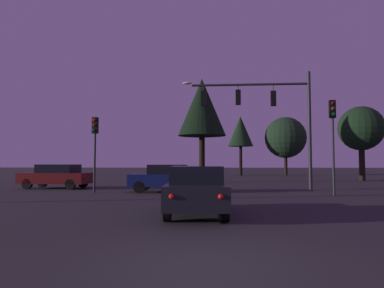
{
  "coord_description": "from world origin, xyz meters",
  "views": [
    {
      "loc": [
        0.13,
        -5.39,
        1.63
      ],
      "look_at": [
        -1.32,
        19.47,
        2.99
      ],
      "focal_mm": 32.01,
      "sensor_mm": 36.0,
      "label": 1
    }
  ],
  "objects_px": {
    "tree_center_horizon": "(241,132)",
    "traffic_light_corner_right": "(95,139)",
    "traffic_signal_mast_arm": "(267,108)",
    "tree_right_cluster": "(285,138)",
    "tree_behind_sign": "(202,108)",
    "traffic_light_corner_left": "(333,128)",
    "tree_left_far": "(361,129)",
    "car_crossing_right": "(57,176)",
    "car_nearside_lane": "(197,189)",
    "car_crossing_left": "(166,178)"
  },
  "relations": [
    {
      "from": "traffic_light_corner_left",
      "to": "traffic_signal_mast_arm",
      "type": "bearing_deg",
      "value": 133.19
    },
    {
      "from": "tree_left_far",
      "to": "tree_right_cluster",
      "type": "xyz_separation_m",
      "value": [
        -4.19,
        12.61,
        0.13
      ]
    },
    {
      "from": "car_crossing_left",
      "to": "tree_behind_sign",
      "type": "bearing_deg",
      "value": 79.16
    },
    {
      "from": "car_nearside_lane",
      "to": "tree_right_cluster",
      "type": "bearing_deg",
      "value": 73.57
    },
    {
      "from": "car_nearside_lane",
      "to": "traffic_signal_mast_arm",
      "type": "bearing_deg",
      "value": 68.47
    },
    {
      "from": "tree_center_horizon",
      "to": "tree_left_far",
      "type": "bearing_deg",
      "value": -49.92
    },
    {
      "from": "car_crossing_left",
      "to": "tree_center_horizon",
      "type": "distance_m",
      "value": 26.23
    },
    {
      "from": "tree_right_cluster",
      "to": "traffic_light_corner_left",
      "type": "bearing_deg",
      "value": -97.2
    },
    {
      "from": "traffic_light_corner_left",
      "to": "traffic_light_corner_right",
      "type": "xyz_separation_m",
      "value": [
        -12.53,
        1.0,
        -0.42
      ]
    },
    {
      "from": "tree_center_horizon",
      "to": "car_nearside_lane",
      "type": "bearing_deg",
      "value": -97.15
    },
    {
      "from": "traffic_light_corner_left",
      "to": "tree_right_cluster",
      "type": "xyz_separation_m",
      "value": [
        3.44,
        27.26,
        1.51
      ]
    },
    {
      "from": "car_crossing_left",
      "to": "traffic_light_corner_left",
      "type": "bearing_deg",
      "value": -10.16
    },
    {
      "from": "traffic_light_corner_left",
      "to": "tree_behind_sign",
      "type": "distance_m",
      "value": 13.05
    },
    {
      "from": "traffic_light_corner_left",
      "to": "tree_right_cluster",
      "type": "bearing_deg",
      "value": 82.8
    },
    {
      "from": "car_nearside_lane",
      "to": "tree_behind_sign",
      "type": "distance_m",
      "value": 18.18
    },
    {
      "from": "traffic_light_corner_left",
      "to": "car_crossing_left",
      "type": "height_order",
      "value": "traffic_light_corner_left"
    },
    {
      "from": "tree_left_far",
      "to": "car_crossing_left",
      "type": "bearing_deg",
      "value": -141.17
    },
    {
      "from": "traffic_signal_mast_arm",
      "to": "tree_behind_sign",
      "type": "height_order",
      "value": "tree_behind_sign"
    },
    {
      "from": "tree_right_cluster",
      "to": "tree_center_horizon",
      "type": "bearing_deg",
      "value": -173.16
    },
    {
      "from": "traffic_light_corner_left",
      "to": "tree_left_far",
      "type": "relative_size",
      "value": 0.7
    },
    {
      "from": "car_crossing_left",
      "to": "traffic_light_corner_right",
      "type": "bearing_deg",
      "value": -171.93
    },
    {
      "from": "car_crossing_right",
      "to": "tree_left_far",
      "type": "bearing_deg",
      "value": 24.96
    },
    {
      "from": "tree_behind_sign",
      "to": "tree_right_cluster",
      "type": "height_order",
      "value": "tree_behind_sign"
    },
    {
      "from": "car_crossing_left",
      "to": "tree_center_horizon",
      "type": "bearing_deg",
      "value": 75.95
    },
    {
      "from": "traffic_signal_mast_arm",
      "to": "traffic_light_corner_left",
      "type": "height_order",
      "value": "traffic_signal_mast_arm"
    },
    {
      "from": "traffic_light_corner_left",
      "to": "tree_left_far",
      "type": "bearing_deg",
      "value": 62.48
    },
    {
      "from": "tree_behind_sign",
      "to": "tree_center_horizon",
      "type": "height_order",
      "value": "tree_behind_sign"
    },
    {
      "from": "traffic_signal_mast_arm",
      "to": "tree_right_cluster",
      "type": "height_order",
      "value": "tree_right_cluster"
    },
    {
      "from": "car_crossing_right",
      "to": "tree_right_cluster",
      "type": "relative_size",
      "value": 0.59
    },
    {
      "from": "tree_left_far",
      "to": "tree_right_cluster",
      "type": "bearing_deg",
      "value": 108.39
    },
    {
      "from": "tree_center_horizon",
      "to": "traffic_light_corner_right",
      "type": "bearing_deg",
      "value": -111.64
    },
    {
      "from": "car_nearside_lane",
      "to": "tree_right_cluster",
      "type": "height_order",
      "value": "tree_right_cluster"
    },
    {
      "from": "car_crossing_right",
      "to": "tree_right_cluster",
      "type": "height_order",
      "value": "tree_right_cluster"
    },
    {
      "from": "tree_right_cluster",
      "to": "tree_left_far",
      "type": "bearing_deg",
      "value": -71.61
    },
    {
      "from": "car_nearside_lane",
      "to": "tree_center_horizon",
      "type": "bearing_deg",
      "value": 82.85
    },
    {
      "from": "traffic_light_corner_right",
      "to": "car_crossing_right",
      "type": "xyz_separation_m",
      "value": [
        -3.37,
        2.7,
        -2.15
      ]
    },
    {
      "from": "traffic_light_corner_left",
      "to": "car_nearside_lane",
      "type": "distance_m",
      "value": 9.68
    },
    {
      "from": "traffic_signal_mast_arm",
      "to": "tree_right_cluster",
      "type": "distance_m",
      "value": 25.09
    },
    {
      "from": "tree_behind_sign",
      "to": "tree_center_horizon",
      "type": "relative_size",
      "value": 1.13
    },
    {
      "from": "car_crossing_right",
      "to": "tree_center_horizon",
      "type": "distance_m",
      "value": 26.99
    },
    {
      "from": "car_crossing_left",
      "to": "car_nearside_lane",
      "type": "bearing_deg",
      "value": -75.68
    },
    {
      "from": "car_nearside_lane",
      "to": "traffic_light_corner_left",
      "type": "bearing_deg",
      "value": 45.38
    },
    {
      "from": "traffic_signal_mast_arm",
      "to": "car_crossing_left",
      "type": "bearing_deg",
      "value": -166.59
    },
    {
      "from": "traffic_signal_mast_arm",
      "to": "car_nearside_lane",
      "type": "distance_m",
      "value": 11.1
    },
    {
      "from": "tree_left_far",
      "to": "tree_right_cluster",
      "type": "relative_size",
      "value": 0.9
    },
    {
      "from": "traffic_light_corner_right",
      "to": "tree_right_cluster",
      "type": "bearing_deg",
      "value": 58.69
    },
    {
      "from": "tree_center_horizon",
      "to": "car_crossing_left",
      "type": "bearing_deg",
      "value": -104.05
    },
    {
      "from": "car_crossing_left",
      "to": "tree_right_cluster",
      "type": "relative_size",
      "value": 0.53
    },
    {
      "from": "traffic_light_corner_right",
      "to": "tree_center_horizon",
      "type": "xyz_separation_m",
      "value": [
        10.14,
        25.56,
        2.68
      ]
    },
    {
      "from": "traffic_light_corner_right",
      "to": "tree_left_far",
      "type": "height_order",
      "value": "tree_left_far"
    }
  ]
}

